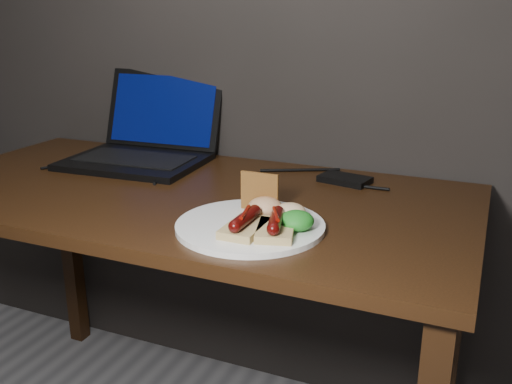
{
  "coord_description": "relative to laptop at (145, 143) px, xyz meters",
  "views": [
    {
      "loc": [
        0.69,
        0.22,
        1.18
      ],
      "look_at": [
        0.26,
        1.24,
        0.82
      ],
      "focal_mm": 40.0,
      "sensor_mm": 36.0,
      "label": 1
    }
  ],
  "objects": [
    {
      "name": "plate",
      "position": [
        0.51,
        -0.39,
        -0.04
      ],
      "size": [
        0.36,
        0.36,
        0.01
      ],
      "primitive_type": "cylinder",
      "rotation": [
        0.0,
        0.0,
        -0.2
      ],
      "color": "white",
      "rests_on": "desk"
    },
    {
      "name": "hard_drive",
      "position": [
        0.6,
        0.01,
        -0.04
      ],
      "size": [
        0.14,
        0.1,
        0.02
      ],
      "primitive_type": "cube",
      "rotation": [
        0.0,
        0.0,
        -0.21
      ],
      "color": "black",
      "rests_on": "desk"
    },
    {
      "name": "bread_sausage_right",
      "position": [
        0.58,
        -0.42,
        -0.02
      ],
      "size": [
        0.1,
        0.13,
        0.04
      ],
      "color": "tan",
      "rests_on": "plate"
    },
    {
      "name": "desk",
      "position": [
        0.25,
        -0.22,
        -0.14
      ],
      "size": [
        1.4,
        0.7,
        0.75
      ],
      "color": "#341C0D",
      "rests_on": "ground"
    },
    {
      "name": "crispbread",
      "position": [
        0.5,
        -0.31,
        0.0
      ],
      "size": [
        0.09,
        0.01,
        0.08
      ],
      "primitive_type": "cube",
      "color": "#945F28",
      "rests_on": "plate"
    },
    {
      "name": "desk_cables",
      "position": [
        0.25,
        -0.05,
        -0.05
      ],
      "size": [
        0.93,
        0.32,
        0.01
      ],
      "color": "black",
      "rests_on": "desk"
    },
    {
      "name": "coleslaw_mound",
      "position": [
        0.58,
        -0.34,
        -0.02
      ],
      "size": [
        0.06,
        0.06,
        0.04
      ],
      "primitive_type": "ellipsoid",
      "color": "beige",
      "rests_on": "plate"
    },
    {
      "name": "salad_greens",
      "position": [
        0.61,
        -0.38,
        -0.02
      ],
      "size": [
        0.07,
        0.07,
        0.04
      ],
      "primitive_type": "ellipsoid",
      "color": "#105413",
      "rests_on": "plate"
    },
    {
      "name": "bread_sausage_center",
      "position": [
        0.52,
        -0.43,
        -0.02
      ],
      "size": [
        0.07,
        0.12,
        0.04
      ],
      "color": "tan",
      "rests_on": "plate"
    },
    {
      "name": "salsa_mound",
      "position": [
        0.52,
        -0.33,
        -0.02
      ],
      "size": [
        0.07,
        0.07,
        0.04
      ],
      "primitive_type": "ellipsoid",
      "color": "#A93210",
      "rests_on": "plate"
    },
    {
      "name": "laptop",
      "position": [
        0.0,
        0.0,
        0.0
      ],
      "size": [
        0.4,
        0.39,
        0.25
      ],
      "color": "black",
      "rests_on": "desk"
    }
  ]
}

